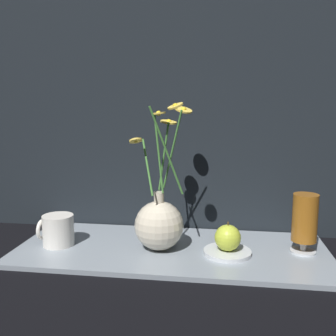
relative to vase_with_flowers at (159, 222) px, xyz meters
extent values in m
plane|color=black|center=(0.03, 0.01, -0.08)|extent=(6.00, 6.00, 0.00)
cube|color=gray|center=(0.03, 0.01, -0.08)|extent=(0.81, 0.33, 0.01)
cube|color=black|center=(0.03, 0.19, 0.47)|extent=(1.31, 0.02, 1.10)
sphere|color=beige|center=(0.00, 0.00, -0.01)|extent=(0.13, 0.13, 0.13)
cylinder|color=beige|center=(0.00, 0.00, 0.06)|extent=(0.03, 0.03, 0.04)
cylinder|color=#4C8E3D|center=(0.03, 0.03, 0.18)|extent=(0.06, 0.06, 0.21)
cylinder|color=#EAC64C|center=(0.06, 0.05, 0.28)|extent=(0.06, 0.06, 0.02)
sphere|color=yellow|center=(0.06, 0.05, 0.28)|extent=(0.02, 0.02, 0.02)
cylinder|color=#4C8E3D|center=(-0.03, -0.02, 0.15)|extent=(0.04, 0.06, 0.13)
cylinder|color=#EAC64C|center=(-0.05, -0.03, 0.21)|extent=(0.04, 0.04, 0.02)
sphere|color=yellow|center=(-0.05, -0.03, 0.21)|extent=(0.01, 0.01, 0.01)
cylinder|color=#4C8E3D|center=(0.01, 0.01, 0.17)|extent=(0.03, 0.03, 0.18)
cylinder|color=#EAC64C|center=(0.02, 0.03, 0.25)|extent=(0.06, 0.06, 0.01)
sphere|color=yellow|center=(0.02, 0.03, 0.25)|extent=(0.01, 0.01, 0.01)
cylinder|color=#4C8E3D|center=(0.00, -0.01, 0.18)|extent=(0.03, 0.01, 0.20)
cylinder|color=#EAC64C|center=(0.00, -0.02, 0.28)|extent=(0.04, 0.04, 0.01)
sphere|color=yellow|center=(0.00, -0.02, 0.28)|extent=(0.01, 0.01, 0.01)
cylinder|color=#4C8E3D|center=(0.02, -0.04, 0.19)|extent=(0.08, 0.06, 0.22)
cylinder|color=#EAC64C|center=(0.05, -0.07, 0.29)|extent=(0.05, 0.05, 0.02)
sphere|color=yellow|center=(0.05, -0.07, 0.29)|extent=(0.01, 0.01, 0.01)
cylinder|color=silver|center=(-0.27, -0.01, -0.03)|extent=(0.08, 0.08, 0.08)
torus|color=silver|center=(-0.32, -0.01, -0.03)|extent=(0.01, 0.06, 0.06)
cylinder|color=silver|center=(0.36, 0.03, -0.07)|extent=(0.06, 0.06, 0.01)
cylinder|color=silver|center=(0.36, 0.03, -0.05)|extent=(0.02, 0.02, 0.03)
cylinder|color=#935619|center=(0.36, 0.03, 0.02)|extent=(0.06, 0.06, 0.12)
cylinder|color=silver|center=(0.17, -0.01, -0.07)|extent=(0.12, 0.12, 0.01)
sphere|color=#B7C638|center=(0.17, -0.01, -0.03)|extent=(0.07, 0.07, 0.07)
cylinder|color=#4C3819|center=(0.17, -0.01, 0.01)|extent=(0.00, 0.00, 0.01)
camera|label=1|loc=(0.15, -0.91, 0.29)|focal=40.00mm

